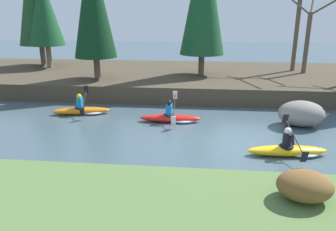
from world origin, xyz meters
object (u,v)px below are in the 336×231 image
(kayaker_lead, at_px, (291,150))
(kayaker_middle, at_px, (173,118))
(kayaker_trailing, at_px, (84,110))
(boulder_midstream, at_px, (301,113))

(kayaker_lead, height_order, kayaker_middle, same)
(kayaker_middle, distance_m, kayaker_trailing, 4.42)
(kayaker_middle, bearing_deg, boulder_midstream, -1.97)
(kayaker_lead, distance_m, kayaker_middle, 5.36)
(kayaker_lead, xyz_separation_m, kayaker_middle, (-4.32, 3.17, 0.00))
(kayaker_lead, bearing_deg, kayaker_middle, 137.66)
(kayaker_middle, bearing_deg, kayaker_trailing, 167.80)
(kayaker_trailing, xyz_separation_m, boulder_midstream, (9.88, -0.67, 0.35))
(kayaker_lead, relative_size, kayaker_trailing, 1.00)
(boulder_midstream, bearing_deg, kayaker_lead, -110.33)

